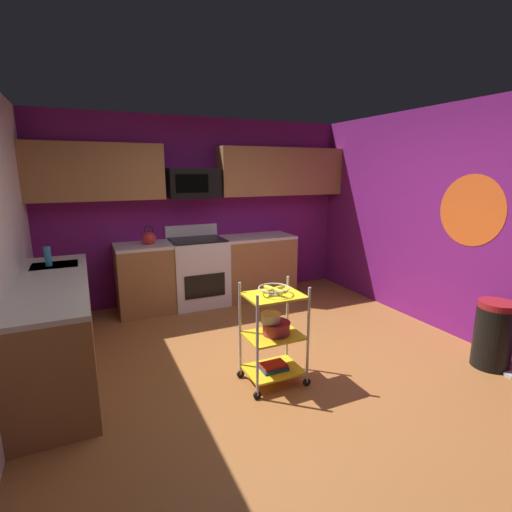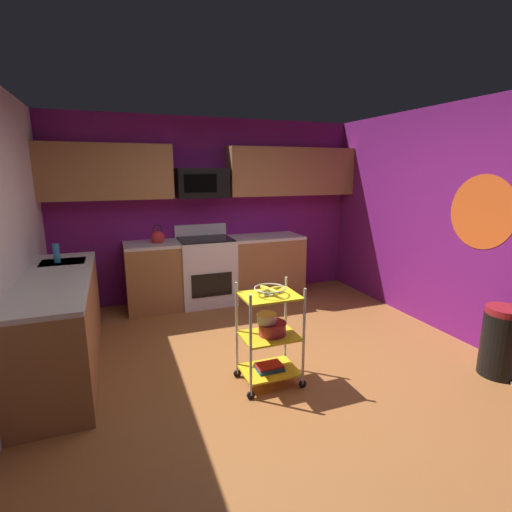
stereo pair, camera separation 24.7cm
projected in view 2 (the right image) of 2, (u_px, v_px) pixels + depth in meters
floor at (276, 370)px, 3.67m from camera, size 4.40×4.80×0.04m
wall_back at (211, 210)px, 5.60m from camera, size 4.52×0.06×2.60m
wall_right at (464, 224)px, 4.15m from camera, size 0.06×4.80×2.60m
wall_flower_decal at (482, 212)px, 3.90m from camera, size 0.00×0.77×0.77m
counter_run at (162, 289)px, 4.61m from camera, size 3.47×2.73×0.92m
oven_range at (206, 270)px, 5.42m from camera, size 0.76×0.65×1.10m
upper_cabinets at (216, 172)px, 5.31m from camera, size 4.40×0.33×0.70m
microwave at (202, 183)px, 5.25m from camera, size 0.70×0.39×0.40m
rolling_cart at (269, 336)px, 3.33m from camera, size 0.55×0.39×0.91m
fruit_bowl at (270, 290)px, 3.24m from camera, size 0.27×0.27×0.07m
mixing_bowl_large at (272, 328)px, 3.33m from camera, size 0.25×0.25×0.11m
mixing_bowl_small at (267, 318)px, 3.30m from camera, size 0.18×0.18×0.08m
book_stack at (269, 367)px, 3.40m from camera, size 0.24×0.19×0.05m
kettle at (158, 237)px, 5.08m from camera, size 0.21×0.18×0.26m
dish_soap_bottle at (56, 253)px, 3.98m from camera, size 0.06×0.06×0.20m
trash_can at (501, 342)px, 3.49m from camera, size 0.34×0.42×0.66m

